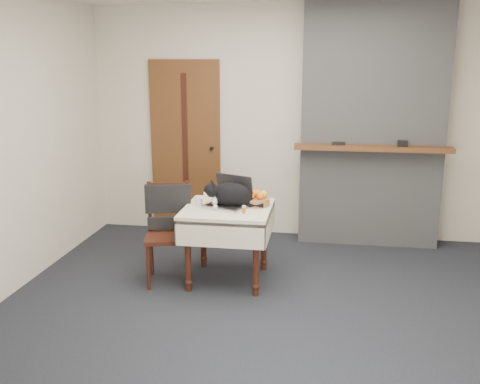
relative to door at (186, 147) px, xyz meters
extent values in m
plane|color=black|center=(1.20, -1.97, -1.00)|extent=(4.50, 4.50, 0.00)
cube|color=beige|center=(1.20, 0.03, 0.30)|extent=(4.50, 0.02, 2.60)
cube|color=beige|center=(-1.05, -1.97, 0.30)|extent=(0.02, 4.00, 2.60)
cube|color=brown|center=(0.00, 0.00, 0.00)|extent=(0.82, 0.05, 2.00)
cube|color=#33110E|center=(0.00, -0.03, 0.00)|extent=(0.06, 0.01, 1.70)
cylinder|color=black|center=(0.32, -0.04, 0.00)|extent=(0.04, 0.06, 0.04)
cube|color=gray|center=(2.10, -0.12, 0.30)|extent=(1.50, 0.30, 2.60)
cube|color=brown|center=(2.10, -0.36, 0.10)|extent=(1.62, 0.18, 0.05)
cube|color=black|center=(1.75, -0.36, 0.14)|extent=(0.14, 0.04, 0.03)
cube|color=black|center=(2.40, -0.36, 0.16)|extent=(0.10, 0.07, 0.06)
cylinder|color=#33110E|center=(0.46, -1.75, -0.68)|extent=(0.06, 0.06, 0.64)
sphere|color=#33110E|center=(0.46, -1.75, -0.92)|extent=(0.07, 0.07, 0.07)
cylinder|color=#33110E|center=(1.06, -1.75, -0.68)|extent=(0.06, 0.06, 0.64)
sphere|color=#33110E|center=(1.06, -1.75, -0.92)|extent=(0.07, 0.07, 0.07)
cylinder|color=#33110E|center=(0.46, -1.15, -0.68)|extent=(0.06, 0.06, 0.64)
sphere|color=#33110E|center=(0.46, -1.15, -0.92)|extent=(0.07, 0.07, 0.07)
cylinder|color=#33110E|center=(1.06, -1.15, -0.68)|extent=(0.06, 0.06, 0.64)
sphere|color=#33110E|center=(1.06, -1.15, -0.92)|extent=(0.07, 0.07, 0.07)
cube|color=beige|center=(0.76, -1.45, -0.33)|extent=(0.78, 0.78, 0.06)
cube|color=beige|center=(0.76, -1.83, -0.44)|extent=(0.78, 0.01, 0.22)
cube|color=beige|center=(0.76, -1.06, -0.44)|extent=(0.78, 0.01, 0.22)
cube|color=beige|center=(0.38, -1.45, -0.44)|extent=(0.01, 0.78, 0.22)
cube|color=beige|center=(1.15, -1.45, -0.44)|extent=(0.01, 0.78, 0.22)
cube|color=#B7B7BC|center=(0.75, -1.47, -0.29)|extent=(0.45, 0.39, 0.02)
cube|color=black|center=(0.75, -1.47, -0.28)|extent=(0.36, 0.29, 0.00)
cube|color=black|center=(0.81, -1.32, -0.15)|extent=(0.37, 0.21, 0.26)
cube|color=#A0B4EA|center=(0.81, -1.33, -0.15)|extent=(0.34, 0.19, 0.23)
ellipsoid|color=black|center=(0.79, -1.44, -0.19)|extent=(0.41, 0.32, 0.23)
ellipsoid|color=black|center=(0.89, -1.40, -0.21)|extent=(0.24, 0.26, 0.18)
sphere|color=black|center=(0.63, -1.50, -0.13)|extent=(0.17, 0.17, 0.13)
ellipsoid|color=white|center=(0.59, -1.52, -0.17)|extent=(0.08, 0.08, 0.06)
ellipsoid|color=white|center=(0.66, -1.49, -0.23)|extent=(0.08, 0.09, 0.09)
cone|color=black|center=(0.65, -1.53, -0.07)|extent=(0.06, 0.06, 0.05)
cone|color=black|center=(0.62, -1.46, -0.07)|extent=(0.06, 0.06, 0.05)
cylinder|color=black|center=(0.99, -1.44, -0.27)|extent=(0.19, 0.04, 0.04)
sphere|color=white|center=(0.67, -1.53, -0.28)|extent=(0.04, 0.04, 0.04)
sphere|color=white|center=(0.64, -1.45, -0.28)|extent=(0.04, 0.04, 0.04)
cylinder|color=silver|center=(0.50, -1.45, -0.26)|extent=(0.06, 0.06, 0.07)
cylinder|color=#965612|center=(0.94, -1.62, -0.27)|extent=(0.03, 0.03, 0.06)
cylinder|color=silver|center=(0.94, -1.62, -0.24)|extent=(0.03, 0.03, 0.01)
cylinder|color=#AD7445|center=(1.01, -1.34, -0.27)|extent=(0.24, 0.24, 0.07)
sphere|color=orange|center=(0.97, -1.37, -0.20)|extent=(0.07, 0.07, 0.07)
sphere|color=orange|center=(1.05, -1.38, -0.20)|extent=(0.07, 0.07, 0.07)
sphere|color=orange|center=(1.01, -1.29, -0.20)|extent=(0.07, 0.07, 0.07)
sphere|color=gold|center=(1.07, -1.31, -0.20)|extent=(0.07, 0.07, 0.07)
sphere|color=orange|center=(0.98, -1.30, -0.20)|extent=(0.07, 0.07, 0.07)
cube|color=black|center=(0.93, -1.40, -0.30)|extent=(0.13, 0.07, 0.01)
cube|color=#33110E|center=(0.23, -1.57, -0.57)|extent=(0.48, 0.48, 0.04)
cylinder|color=#33110E|center=(0.11, -1.78, -0.78)|extent=(0.03, 0.03, 0.43)
cylinder|color=#33110E|center=(0.44, -1.70, -0.78)|extent=(0.03, 0.03, 0.43)
cylinder|color=#33110E|center=(0.03, -1.44, -0.78)|extent=(0.03, 0.03, 0.43)
cylinder|color=#33110E|center=(0.36, -1.36, -0.78)|extent=(0.03, 0.03, 0.43)
cylinder|color=#33110E|center=(0.03, -1.44, -0.33)|extent=(0.03, 0.03, 0.48)
cylinder|color=#33110E|center=(0.36, -1.36, -0.33)|extent=(0.03, 0.03, 0.48)
cube|color=#33110E|center=(0.19, -1.40, -0.23)|extent=(0.34, 0.11, 0.27)
cube|color=black|center=(0.20, -1.41, -0.25)|extent=(0.42, 0.15, 0.27)
camera|label=1|loc=(1.61, -6.02, 0.99)|focal=40.00mm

